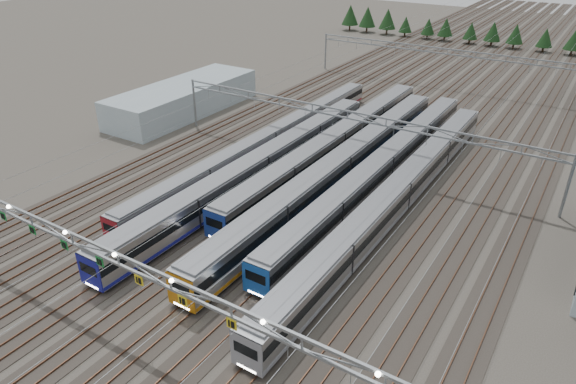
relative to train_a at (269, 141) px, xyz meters
The scene contains 13 objects.
ground 38.91m from the train_a, 73.17° to the right, with size 400.00×400.00×0.00m, color #47423A.
track_bed 63.80m from the train_a, 79.84° to the left, with size 54.00×260.00×5.42m.
train_a is the anchor object (origin of this frame).
train_b 9.85m from the train_a, 62.81° to the right, with size 3.03×53.95×3.95m.
train_c 9.85m from the train_a, 23.87° to the left, with size 3.02×54.67×3.94m.
train_d 13.96m from the train_a, 14.68° to the right, with size 3.15×59.71×4.11m.
train_e 18.00m from the train_a, ahead, with size 2.98×56.78×3.89m.
train_f 23.28m from the train_a, 14.85° to the right, with size 2.97×60.09×3.88m.
gantry_near 39.30m from the train_a, 73.29° to the right, with size 56.36×0.61×8.08m.
gantry_mid 12.42m from the train_a, 13.97° to the left, with size 56.36×0.36×8.00m.
gantry_far 49.31m from the train_a, 76.76° to the left, with size 56.36×0.36×8.00m.
west_shed 24.40m from the train_a, 162.91° to the left, with size 10.00×30.00×5.06m, color #9BB0BA.
treeline 93.62m from the train_a, 85.59° to the left, with size 87.50×5.60×7.02m.
Camera 1 is at (28.88, -20.64, 30.75)m, focal length 32.00 mm.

